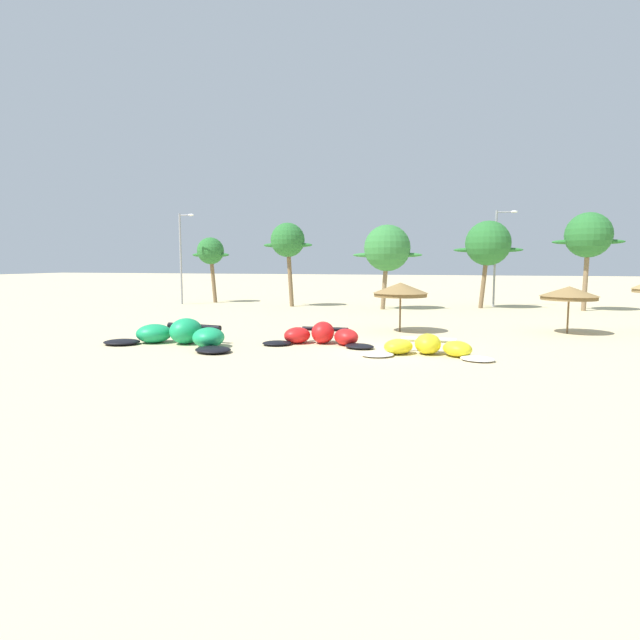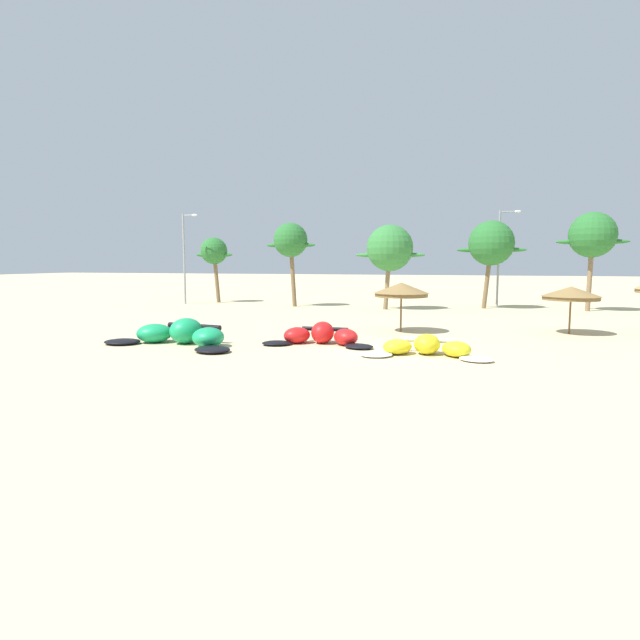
# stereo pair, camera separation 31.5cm
# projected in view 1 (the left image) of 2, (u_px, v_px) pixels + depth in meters

# --- Properties ---
(ground_plane) EXTENTS (260.00, 260.00, 0.00)m
(ground_plane) POSITION_uv_depth(u_px,v_px,m) (396.00, 350.00, 23.17)
(ground_plane) COLOR beige
(kite_far_left) EXTENTS (7.16, 3.89, 1.22)m
(kite_far_left) POSITION_uv_depth(u_px,v_px,m) (181.00, 335.00, 24.55)
(kite_far_left) COLOR black
(kite_far_left) RESTS_ON ground
(kite_left) EXTENTS (5.52, 2.58, 1.04)m
(kite_left) POSITION_uv_depth(u_px,v_px,m) (321.00, 336.00, 24.76)
(kite_left) COLOR black
(kite_left) RESTS_ON ground
(kite_left_of_center) EXTENTS (5.57, 2.56, 0.86)m
(kite_left_of_center) POSITION_uv_depth(u_px,v_px,m) (427.00, 347.00, 21.87)
(kite_left_of_center) COLOR white
(kite_left_of_center) RESTS_ON ground
(beach_umbrella_near_van) EXTENTS (3.04, 3.04, 2.73)m
(beach_umbrella_near_van) POSITION_uv_depth(u_px,v_px,m) (401.00, 290.00, 28.90)
(beach_umbrella_near_van) COLOR brown
(beach_umbrella_near_van) RESTS_ON ground
(beach_umbrella_middle) EXTENTS (3.01, 3.01, 2.56)m
(beach_umbrella_middle) POSITION_uv_depth(u_px,v_px,m) (569.00, 293.00, 28.21)
(beach_umbrella_middle) COLOR brown
(beach_umbrella_middle) RESTS_ON ground
(palm_leftmost) EXTENTS (3.79, 2.52, 6.14)m
(palm_leftmost) POSITION_uv_depth(u_px,v_px,m) (211.00, 252.00, 49.72)
(palm_leftmost) COLOR brown
(palm_leftmost) RESTS_ON ground
(palm_left) EXTENTS (4.39, 2.93, 7.17)m
(palm_left) POSITION_uv_depth(u_px,v_px,m) (288.00, 241.00, 45.11)
(palm_left) COLOR brown
(palm_left) RESTS_ON ground
(palm_left_of_gap) EXTENTS (5.59, 3.73, 6.82)m
(palm_left_of_gap) POSITION_uv_depth(u_px,v_px,m) (387.00, 249.00, 42.31)
(palm_left_of_gap) COLOR #7F6647
(palm_left_of_gap) RESTS_ON ground
(palm_center_left) EXTENTS (5.51, 3.67, 7.20)m
(palm_center_left) POSITION_uv_depth(u_px,v_px,m) (488.00, 244.00, 43.25)
(palm_center_left) COLOR brown
(palm_center_left) RESTS_ON ground
(palm_center_right) EXTENTS (5.26, 3.51, 7.67)m
(palm_center_right) POSITION_uv_depth(u_px,v_px,m) (588.00, 236.00, 40.89)
(palm_center_right) COLOR #7F6647
(palm_center_right) RESTS_ON ground
(lamppost_west) EXTENTS (1.51, 0.24, 8.14)m
(lamppost_west) POSITION_uv_depth(u_px,v_px,m) (182.00, 254.00, 47.57)
(lamppost_west) COLOR gray
(lamppost_west) RESTS_ON ground
(lamppost_west_center) EXTENTS (1.76, 0.24, 8.15)m
(lamppost_west_center) POSITION_uv_depth(u_px,v_px,m) (497.00, 253.00, 44.67)
(lamppost_west_center) COLOR gray
(lamppost_west_center) RESTS_ON ground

